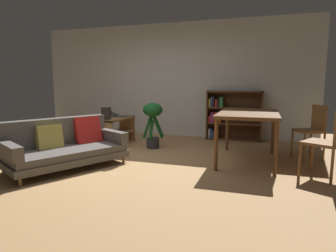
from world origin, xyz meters
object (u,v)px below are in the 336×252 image
(potted_floor_plant, at_px, (153,119))
(bookshelf, at_px, (230,116))
(media_console, at_px, (117,132))
(fabric_couch, at_px, (64,146))
(desk_speaker, at_px, (106,113))
(dining_chair_far, at_px, (329,140))
(dining_chair_near, at_px, (312,128))
(dining_table, at_px, (248,117))
(open_laptop, at_px, (118,115))

(potted_floor_plant, relative_size, bookshelf, 0.73)
(media_console, bearing_deg, bookshelf, 31.96)
(fabric_couch, xyz_separation_m, potted_floor_plant, (0.84, 1.62, 0.27))
(desk_speaker, height_order, dining_chair_far, dining_chair_far)
(fabric_couch, distance_m, dining_chair_near, 4.05)
(dining_table, bearing_deg, potted_floor_plant, 166.54)
(open_laptop, relative_size, dining_chair_near, 0.49)
(open_laptop, bearing_deg, desk_speaker, -88.82)
(fabric_couch, relative_size, bookshelf, 1.57)
(media_console, distance_m, dining_chair_far, 3.88)
(open_laptop, xyz_separation_m, bookshelf, (2.23, 1.15, -0.05))
(media_console, bearing_deg, open_laptop, 105.97)
(open_laptop, distance_m, dining_chair_far, 3.99)
(fabric_couch, xyz_separation_m, dining_chair_far, (3.73, 0.57, 0.21))
(dining_chair_near, relative_size, bookshelf, 0.75)
(dining_chair_near, bearing_deg, fabric_couch, -155.64)
(open_laptop, height_order, dining_chair_near, dining_chair_near)
(dining_table, height_order, dining_chair_near, dining_chair_near)
(bookshelf, bearing_deg, potted_floor_plant, -134.01)
(dining_table, xyz_separation_m, dining_chair_far, (1.06, -0.61, -0.20))
(open_laptop, height_order, bookshelf, bookshelf)
(potted_floor_plant, distance_m, dining_chair_far, 3.07)
(media_console, relative_size, dining_chair_near, 1.14)
(bookshelf, bearing_deg, open_laptop, -152.76)
(fabric_couch, xyz_separation_m, dining_table, (2.66, 1.18, 0.41))
(desk_speaker, xyz_separation_m, dining_table, (2.70, -0.17, 0.04))
(media_console, bearing_deg, desk_speaker, -98.89)
(dining_chair_far, bearing_deg, fabric_couch, -171.28)
(fabric_couch, distance_m, dining_chair_far, 3.78)
(potted_floor_plant, relative_size, dining_chair_far, 0.96)
(desk_speaker, relative_size, dining_table, 0.17)
(dining_table, height_order, dining_chair_far, dining_chair_far)
(potted_floor_plant, bearing_deg, open_laptop, 164.32)
(media_console, bearing_deg, dining_table, -10.23)
(fabric_couch, bearing_deg, desk_speaker, 91.51)
(media_console, bearing_deg, potted_floor_plant, -2.87)
(potted_floor_plant, relative_size, dining_chair_near, 0.98)
(potted_floor_plant, bearing_deg, bookshelf, 45.99)
(fabric_couch, height_order, dining_chair_far, dining_chair_far)
(open_laptop, bearing_deg, dining_table, -14.19)
(open_laptop, distance_m, dining_table, 2.80)
(bookshelf, bearing_deg, dining_table, -75.48)
(desk_speaker, height_order, bookshelf, bookshelf)
(dining_chair_near, relative_size, dining_chair_far, 0.97)
(desk_speaker, bearing_deg, bookshelf, 36.85)
(dining_chair_far, bearing_deg, open_laptop, 161.09)
(fabric_couch, xyz_separation_m, desk_speaker, (-0.04, 1.35, 0.38))
(media_console, distance_m, potted_floor_plant, 0.88)
(fabric_couch, distance_m, desk_speaker, 1.40)
(fabric_couch, distance_m, media_console, 1.66)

